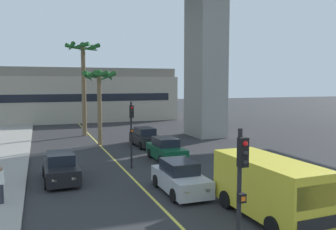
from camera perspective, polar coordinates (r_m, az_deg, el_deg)
lane_stripe_center at (r=24.30m, az=-8.24°, el=-7.59°), size 0.14×56.00×0.01m
pier_building_backdrop at (r=51.76m, az=-14.82°, el=3.13°), size 28.17×8.04×7.40m
car_queue_front at (r=24.65m, az=-0.31°, el=-5.65°), size 1.84×4.10×1.56m
car_queue_second at (r=17.58m, az=1.95°, el=-10.11°), size 1.84×4.10×1.56m
car_queue_third at (r=20.33m, az=-16.93°, el=-8.22°), size 1.91×4.14×1.56m
car_queue_fourth at (r=30.09m, az=-3.70°, el=-3.67°), size 1.94×4.16×1.56m
delivery_van at (r=14.76m, az=15.90°, el=-11.03°), size 2.27×5.30×2.36m
traffic_light_median_near at (r=9.50m, az=11.66°, el=-11.10°), size 0.24×0.37×4.20m
traffic_light_median_far at (r=22.04m, az=-5.92°, el=-1.72°), size 0.24×0.37×4.20m
palm_tree_near_median at (r=36.61m, az=-13.53°, el=8.05°), size 3.50×3.63×9.41m
palm_tree_mid_median at (r=30.83m, az=-11.08°, el=4.95°), size 2.97×3.00×6.50m
pedestrian_near_crosswalk at (r=17.14m, az=-25.42°, el=-10.07°), size 0.34×0.22×1.62m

